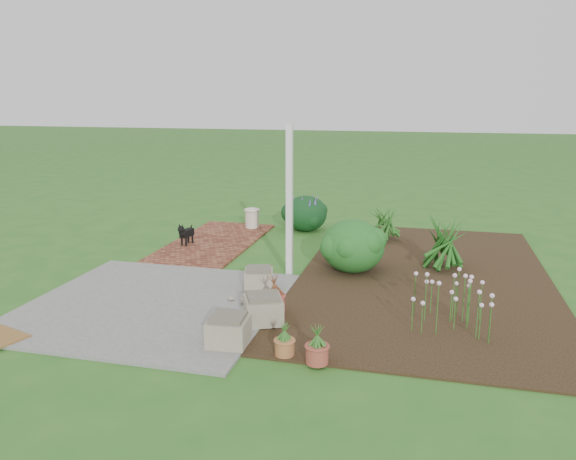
% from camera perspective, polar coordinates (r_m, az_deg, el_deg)
% --- Properties ---
extents(ground, '(80.00, 80.00, 0.00)m').
position_cam_1_polar(ground, '(9.43, -1.78, -4.62)').
color(ground, '#2B631F').
rests_on(ground, ground).
extents(concrete_patio, '(3.50, 3.50, 0.04)m').
position_cam_1_polar(concrete_patio, '(8.34, -13.52, -7.33)').
color(concrete_patio, slate).
rests_on(concrete_patio, ground).
extents(brick_path, '(1.60, 3.50, 0.04)m').
position_cam_1_polar(brick_path, '(11.55, -7.51, -1.23)').
color(brick_path, '#5F2B1E').
rests_on(brick_path, ground).
extents(garden_bed, '(4.00, 7.00, 0.03)m').
position_cam_1_polar(garden_bed, '(9.57, 13.67, -4.65)').
color(garden_bed, black).
rests_on(garden_bed, ground).
extents(veranda_post, '(0.10, 0.10, 2.50)m').
position_cam_1_polar(veranda_post, '(9.14, 0.15, 2.89)').
color(veranda_post, white).
rests_on(veranda_post, ground).
extents(stone_trough_near, '(0.50, 0.50, 0.31)m').
position_cam_1_polar(stone_trough_near, '(6.83, -6.07, -10.20)').
color(stone_trough_near, gray).
rests_on(stone_trough_near, concrete_patio).
extents(stone_trough_mid, '(0.63, 0.63, 0.32)m').
position_cam_1_polar(stone_trough_mid, '(7.41, -2.52, -8.13)').
color(stone_trough_mid, gray).
rests_on(stone_trough_mid, concrete_patio).
extents(stone_trough_far, '(0.53, 0.53, 0.29)m').
position_cam_1_polar(stone_trough_far, '(8.66, -2.98, -5.03)').
color(stone_trough_far, gray).
rests_on(stone_trough_far, concrete_patio).
extents(black_dog, '(0.19, 0.48, 0.41)m').
position_cam_1_polar(black_dog, '(11.30, -10.35, -0.27)').
color(black_dog, black).
rests_on(black_dog, brick_path).
extents(cream_ceramic_urn, '(0.33, 0.33, 0.41)m').
position_cam_1_polar(cream_ceramic_urn, '(12.62, -3.67, 1.18)').
color(cream_ceramic_urn, beige).
rests_on(cream_ceramic_urn, brick_path).
extents(evergreen_shrub, '(1.39, 1.39, 0.91)m').
position_cam_1_polar(evergreen_shrub, '(9.53, 6.61, -1.48)').
color(evergreen_shrub, '#0E4115').
rests_on(evergreen_shrub, garden_bed).
extents(agapanthus_clump_back, '(1.21, 1.21, 1.01)m').
position_cam_1_polar(agapanthus_clump_back, '(10.00, 15.59, -0.87)').
color(agapanthus_clump_back, '#0C3810').
rests_on(agapanthus_clump_back, garden_bed).
extents(agapanthus_clump_front, '(1.17, 1.17, 0.83)m').
position_cam_1_polar(agapanthus_clump_front, '(11.65, 9.80, 0.98)').
color(agapanthus_clump_front, '#0F3C0B').
rests_on(agapanthus_clump_front, garden_bed).
extents(pink_flower_patch, '(1.39, 1.39, 0.67)m').
position_cam_1_polar(pink_flower_patch, '(7.54, 16.13, -6.96)').
color(pink_flower_patch, '#113D0F').
rests_on(pink_flower_patch, garden_bed).
extents(terracotta_pot_bronze, '(0.33, 0.33, 0.24)m').
position_cam_1_polar(terracotta_pot_bronze, '(7.77, -1.41, -7.48)').
color(terracotta_pot_bronze, '#9C3F35').
rests_on(terracotta_pot_bronze, garden_bed).
extents(terracotta_pot_small_left, '(0.25, 0.25, 0.19)m').
position_cam_1_polar(terracotta_pot_small_left, '(6.56, -0.35, -11.82)').
color(terracotta_pot_small_left, '#A56238').
rests_on(terracotta_pot_small_left, garden_bed).
extents(terracotta_pot_small_right, '(0.28, 0.28, 0.21)m').
position_cam_1_polar(terracotta_pot_small_right, '(6.38, 2.97, -12.48)').
color(terracotta_pot_small_right, '#9A4134').
rests_on(terracotta_pot_small_right, garden_bed).
extents(purple_flowering_bush, '(1.21, 1.21, 0.80)m').
position_cam_1_polar(purple_flowering_bush, '(12.48, 1.82, 1.79)').
color(purple_flowering_bush, black).
rests_on(purple_flowering_bush, ground).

